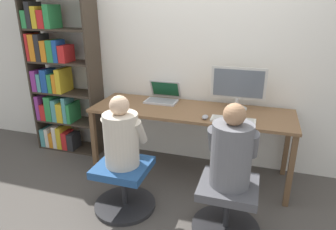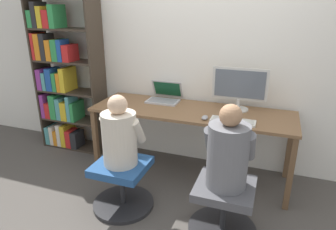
{
  "view_description": "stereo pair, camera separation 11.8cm",
  "coord_description": "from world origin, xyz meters",
  "px_view_note": "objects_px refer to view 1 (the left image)",
  "views": [
    {
      "loc": [
        0.66,
        -2.57,
        1.81
      ],
      "look_at": [
        -0.18,
        0.11,
        0.76
      ],
      "focal_mm": 32.0,
      "sensor_mm": 36.0,
      "label": 1
    },
    {
      "loc": [
        0.77,
        -2.53,
        1.81
      ],
      "look_at": [
        -0.18,
        0.11,
        0.76
      ],
      "focal_mm": 32.0,
      "sensor_mm": 36.0,
      "label": 2
    }
  ],
  "objects_px": {
    "office_chair_left": "(227,206)",
    "keyboard": "(233,120)",
    "person_at_laptop": "(121,136)",
    "office_chair_right": "(124,184)",
    "person_at_monitor": "(232,151)",
    "bookshelf": "(57,81)",
    "laptop": "(163,97)",
    "desktop_monitor": "(238,87)"
  },
  "relations": [
    {
      "from": "person_at_monitor",
      "to": "bookshelf",
      "type": "distance_m",
      "value": 2.44
    },
    {
      "from": "laptop",
      "to": "person_at_laptop",
      "type": "xyz_separation_m",
      "value": [
        -0.06,
        -0.96,
        -0.08
      ]
    },
    {
      "from": "office_chair_left",
      "to": "keyboard",
      "type": "bearing_deg",
      "value": 94.97
    },
    {
      "from": "keyboard",
      "to": "person_at_laptop",
      "type": "bearing_deg",
      "value": -148.1
    },
    {
      "from": "office_chair_right",
      "to": "bookshelf",
      "type": "height_order",
      "value": "bookshelf"
    },
    {
      "from": "office_chair_left",
      "to": "desktop_monitor",
      "type": "bearing_deg",
      "value": 93.4
    },
    {
      "from": "person_at_monitor",
      "to": "bookshelf",
      "type": "xyz_separation_m",
      "value": [
        -2.25,
        0.92,
        0.16
      ]
    },
    {
      "from": "desktop_monitor",
      "to": "office_chair_right",
      "type": "bearing_deg",
      "value": -133.56
    },
    {
      "from": "desktop_monitor",
      "to": "office_chair_left",
      "type": "distance_m",
      "value": 1.23
    },
    {
      "from": "person_at_laptop",
      "to": "desktop_monitor",
      "type": "bearing_deg",
      "value": 46.28
    },
    {
      "from": "person_at_monitor",
      "to": "person_at_laptop",
      "type": "bearing_deg",
      "value": 178.53
    },
    {
      "from": "desktop_monitor",
      "to": "person_at_laptop",
      "type": "height_order",
      "value": "desktop_monitor"
    },
    {
      "from": "office_chair_right",
      "to": "person_at_laptop",
      "type": "bearing_deg",
      "value": 90.0
    },
    {
      "from": "desktop_monitor",
      "to": "keyboard",
      "type": "bearing_deg",
      "value": -89.1
    },
    {
      "from": "bookshelf",
      "to": "keyboard",
      "type": "bearing_deg",
      "value": -8.82
    },
    {
      "from": "keyboard",
      "to": "bookshelf",
      "type": "relative_size",
      "value": 0.22
    },
    {
      "from": "person_at_laptop",
      "to": "bookshelf",
      "type": "distance_m",
      "value": 1.59
    },
    {
      "from": "office_chair_left",
      "to": "person_at_monitor",
      "type": "relative_size",
      "value": 0.85
    },
    {
      "from": "bookshelf",
      "to": "laptop",
      "type": "bearing_deg",
      "value": 2.42
    },
    {
      "from": "office_chair_left",
      "to": "office_chair_right",
      "type": "relative_size",
      "value": 1.0
    },
    {
      "from": "laptop",
      "to": "person_at_monitor",
      "type": "height_order",
      "value": "person_at_monitor"
    },
    {
      "from": "laptop",
      "to": "office_chair_left",
      "type": "relative_size",
      "value": 0.62
    },
    {
      "from": "laptop",
      "to": "bookshelf",
      "type": "relative_size",
      "value": 0.19
    },
    {
      "from": "keyboard",
      "to": "office_chair_left",
      "type": "relative_size",
      "value": 0.73
    },
    {
      "from": "desktop_monitor",
      "to": "person_at_laptop",
      "type": "bearing_deg",
      "value": -133.72
    },
    {
      "from": "person_at_laptop",
      "to": "office_chair_left",
      "type": "bearing_deg",
      "value": -1.79
    },
    {
      "from": "desktop_monitor",
      "to": "person_at_monitor",
      "type": "xyz_separation_m",
      "value": [
        0.06,
        -0.96,
        -0.25
      ]
    },
    {
      "from": "person_at_monitor",
      "to": "bookshelf",
      "type": "relative_size",
      "value": 0.35
    },
    {
      "from": "desktop_monitor",
      "to": "person_at_laptop",
      "type": "relative_size",
      "value": 0.87
    },
    {
      "from": "laptop",
      "to": "person_at_monitor",
      "type": "bearing_deg",
      "value": -47.83
    },
    {
      "from": "office_chair_right",
      "to": "bookshelf",
      "type": "bearing_deg",
      "value": 145.21
    },
    {
      "from": "desktop_monitor",
      "to": "person_at_monitor",
      "type": "height_order",
      "value": "desktop_monitor"
    },
    {
      "from": "desktop_monitor",
      "to": "bookshelf",
      "type": "relative_size",
      "value": 0.29
    },
    {
      "from": "laptop",
      "to": "person_at_laptop",
      "type": "height_order",
      "value": "person_at_laptop"
    },
    {
      "from": "person_at_monitor",
      "to": "bookshelf",
      "type": "bearing_deg",
      "value": 157.68
    },
    {
      "from": "desktop_monitor",
      "to": "bookshelf",
      "type": "height_order",
      "value": "bookshelf"
    },
    {
      "from": "laptop",
      "to": "person_at_monitor",
      "type": "xyz_separation_m",
      "value": [
        0.89,
        -0.98,
        -0.07
      ]
    },
    {
      "from": "person_at_laptop",
      "to": "office_chair_right",
      "type": "bearing_deg",
      "value": -90.0
    },
    {
      "from": "desktop_monitor",
      "to": "office_chair_left",
      "type": "relative_size",
      "value": 0.98
    },
    {
      "from": "keyboard",
      "to": "bookshelf",
      "type": "bearing_deg",
      "value": 171.18
    },
    {
      "from": "office_chair_left",
      "to": "person_at_laptop",
      "type": "bearing_deg",
      "value": 178.21
    },
    {
      "from": "desktop_monitor",
      "to": "office_chair_left",
      "type": "bearing_deg",
      "value": -86.6
    }
  ]
}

